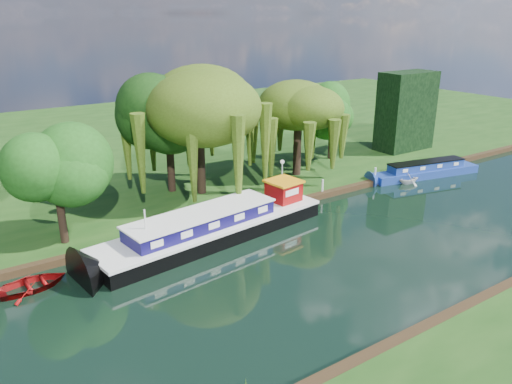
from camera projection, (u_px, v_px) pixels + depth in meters
ground at (372, 243)px, 32.21m from camera, size 120.00×120.00×0.00m
far_bank at (160, 137)px, 58.75m from camera, size 120.00×52.00×0.45m
dutch_barge at (215, 226)px, 32.68m from camera, size 16.71×5.74×3.46m
narrowboat at (425, 171)px, 45.16m from camera, size 10.88×3.93×1.57m
red_dinghy at (33, 289)px, 26.86m from camera, size 3.77×2.85×0.74m
white_cruiser at (408, 183)px, 43.48m from camera, size 2.32×2.09×1.07m
willow_left at (199, 107)px, 37.66m from camera, size 7.86×7.86×9.42m
willow_right at (298, 115)px, 42.72m from camera, size 5.99×5.99×7.30m
tree_far_left at (55, 168)px, 29.69m from camera, size 4.40×4.40×7.08m
tree_far_mid at (168, 118)px, 38.39m from camera, size 5.26×5.26×8.60m
tree_far_right at (332, 114)px, 47.95m from camera, size 3.94×3.94×6.45m
conifer_hedge at (406, 111)px, 51.60m from camera, size 6.00×3.00×8.00m
lamppost at (282, 167)px, 39.88m from camera, size 0.36×0.36×2.56m
mooring_posts at (288, 194)px, 38.21m from camera, size 19.16×0.16×1.00m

